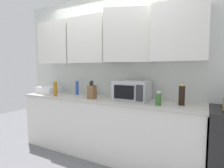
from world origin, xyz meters
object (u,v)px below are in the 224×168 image
Objects in this scene: dish_rack at (49,90)px; bottle_soy_dark at (182,95)px; knife_block at (92,92)px; bottle_clear_tall at (94,91)px; bottle_amber_vinegar at (55,89)px; bottle_green_oil at (158,99)px; microwave at (132,91)px; bottle_blue_cleaner at (77,88)px.

bottle_soy_dark is (2.33, -0.02, 0.07)m from dish_rack.
knife_block reaches higher than dish_rack.
bottle_clear_tall is 0.64m from bottle_amber_vinegar.
bottle_clear_tall is 0.79× the size of bottle_green_oil.
bottle_soy_dark is at bearing 5.37° from bottle_amber_vinegar.
bottle_amber_vinegar reaches higher than bottle_green_oil.
microwave is 1.30m from bottle_amber_vinegar.
bottle_clear_tall is (0.86, 0.22, 0.00)m from dish_rack.
bottle_amber_vinegar is at bearing -173.67° from knife_block.
bottle_soy_dark is at bearing -1.35° from microwave.
bottle_clear_tall is at bearing 120.06° from knife_block.
bottle_blue_cleaner reaches higher than bottle_clear_tall.
microwave is 1.73× the size of knife_block.
bottle_amber_vinegar is at bearing -28.16° from dish_rack.
dish_rack is at bearing -170.63° from bottle_blue_cleaner.
microwave is at bearing -0.08° from dish_rack.
knife_block reaches higher than bottle_amber_vinegar.
bottle_blue_cleaner reaches higher than bottle_amber_vinegar.
bottle_soy_dark is at bearing -0.44° from dish_rack.
knife_block is 1.56× the size of bottle_green_oil.
microwave reaches higher than bottle_amber_vinegar.
bottle_amber_vinegar reaches higher than bottle_clear_tall.
bottle_blue_cleaner is (-0.27, -0.12, 0.06)m from bottle_clear_tall.
bottle_clear_tall is 0.54× the size of bottle_soy_dark.
microwave is at bearing 178.65° from bottle_soy_dark.
bottle_amber_vinegar is 1.96m from bottle_soy_dark.
bottle_clear_tall is 0.30m from bottle_blue_cleaner.
knife_block is 1.02m from bottle_green_oil.
knife_block is 1.98× the size of bottle_clear_tall.
bottle_green_oil is at bearing 1.67° from bottle_amber_vinegar.
bottle_green_oil is at bearing -152.32° from bottle_soy_dark.
bottle_amber_vinegar is at bearing -178.33° from bottle_green_oil.
microwave is 1.83× the size of bottle_soy_dark.
bottle_amber_vinegar is at bearing -125.68° from bottle_blue_cleaner.
knife_block is 0.69m from bottle_amber_vinegar.
bottle_soy_dark is (0.67, -0.02, -0.01)m from microwave.
bottle_green_oil is 1.50m from bottle_blue_cleaner.
microwave is at bearing 11.54° from knife_block.
bottle_blue_cleaner is (-0.47, 0.22, 0.02)m from knife_block.
dish_rack is 2.08m from bottle_green_oil.
bottle_amber_vinegar is 0.99× the size of bottle_blue_cleaner.
bottle_amber_vinegar is (-0.68, -0.08, 0.02)m from knife_block.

